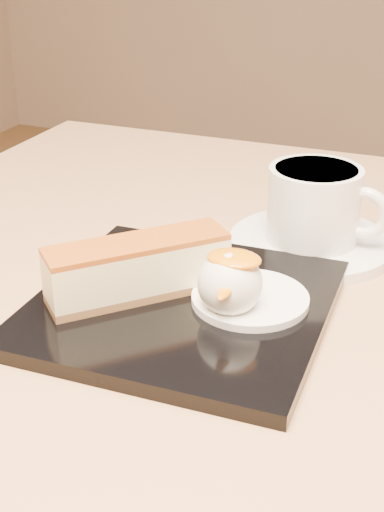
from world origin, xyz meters
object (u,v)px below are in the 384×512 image
at_px(cheesecake, 138,268).
at_px(ice_cream_scoop, 230,283).
at_px(table, 234,438).
at_px(saucer, 311,243).
at_px(coffee_cup, 316,203).
at_px(dessert_plate, 182,306).

xyz_separation_m(cheesecake, ice_cream_scoop, (0.08, 0.00, 0.00)).
height_order(cheesecake, ice_cream_scoop, ice_cream_scoop).
distance_m(table, cheesecake, 0.21).
bearing_deg(saucer, coffee_cup, -4.97).
relative_size(table, ice_cream_scoop, 16.52).
relative_size(cheesecake, coffee_cup, 1.14).
bearing_deg(coffee_cup, table, -105.51).
bearing_deg(dessert_plate, cheesecake, -171.87).
bearing_deg(coffee_cup, saucer, 180.00).
bearing_deg(table, ice_cream_scoop, -79.08).
bearing_deg(ice_cream_scoop, table, 100.92).
height_order(dessert_plate, cheesecake, cheesecake).
xyz_separation_m(cheesecake, saucer, (0.10, 0.16, -0.03)).
height_order(table, cheesecake, cheesecake).
height_order(cheesecake, saucer, cheesecake).
height_order(ice_cream_scoop, coffee_cup, coffee_cup).
xyz_separation_m(table, cheesecake, (-0.06, -0.05, 0.19)).
bearing_deg(dessert_plate, ice_cream_scoop, -7.13).
bearing_deg(coffee_cup, ice_cream_scoop, -95.04).
bearing_deg(saucer, cheesecake, -122.72).
relative_size(table, cheesecake, 6.24).
distance_m(dessert_plate, ice_cream_scoop, 0.05).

